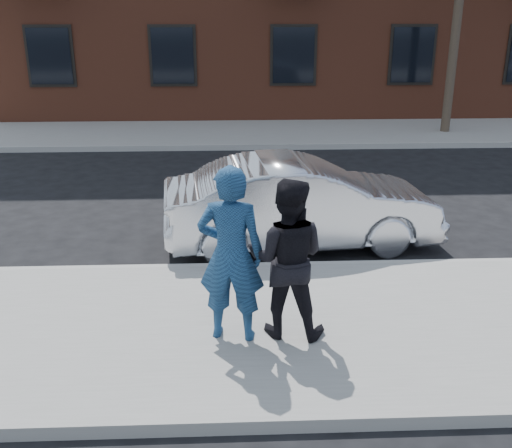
{
  "coord_description": "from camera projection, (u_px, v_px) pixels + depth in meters",
  "views": [
    {
      "loc": [
        -1.92,
        -6.53,
        3.79
      ],
      "look_at": [
        -1.62,
        0.4,
        1.21
      ],
      "focal_mm": 42.0,
      "sensor_mm": 36.0,
      "label": 1
    }
  ],
  "objects": [
    {
      "name": "far_sidewalk",
      "position": [
        294.0,
        133.0,
        18.02
      ],
      "size": [
        50.0,
        3.5,
        0.15
      ],
      "primitive_type": "cube",
      "color": "gray",
      "rests_on": "ground"
    },
    {
      "name": "silver_sedan",
      "position": [
        301.0,
        204.0,
        9.66
      ],
      "size": [
        4.56,
        1.99,
        1.46
      ],
      "primitive_type": "imported",
      "rotation": [
        0.0,
        0.0,
        1.67
      ],
      "color": "silver",
      "rests_on": "ground"
    },
    {
      "name": "ground",
      "position": [
        386.0,
        323.0,
        7.51
      ],
      "size": [
        100.0,
        100.0,
        0.0
      ],
      "primitive_type": "plane",
      "color": "black",
      "rests_on": "ground"
    },
    {
      "name": "man_hoodie",
      "position": [
        231.0,
        255.0,
        6.59
      ],
      "size": [
        0.81,
        0.6,
        2.04
      ],
      "rotation": [
        0.0,
        0.0,
        2.98
      ],
      "color": "#224F81",
      "rests_on": "near_sidewalk"
    },
    {
      "name": "near_curb",
      "position": [
        361.0,
        266.0,
        8.94
      ],
      "size": [
        50.0,
        0.1,
        0.15
      ],
      "primitive_type": "cube",
      "color": "#999691",
      "rests_on": "ground"
    },
    {
      "name": "near_sidewalk",
      "position": [
        392.0,
        328.0,
        7.25
      ],
      "size": [
        50.0,
        3.5,
        0.15
      ],
      "primitive_type": "cube",
      "color": "gray",
      "rests_on": "ground"
    },
    {
      "name": "far_curb",
      "position": [
        301.0,
        147.0,
        16.34
      ],
      "size": [
        50.0,
        0.1,
        0.15
      ],
      "primitive_type": "cube",
      "color": "#999691",
      "rests_on": "ground"
    },
    {
      "name": "man_peacoat",
      "position": [
        287.0,
        258.0,
        6.71
      ],
      "size": [
        1.04,
        0.88,
        1.87
      ],
      "rotation": [
        0.0,
        0.0,
        2.93
      ],
      "color": "black",
      "rests_on": "near_sidewalk"
    }
  ]
}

